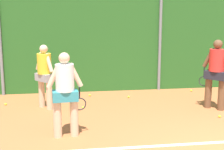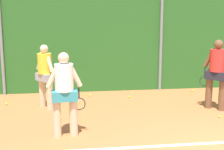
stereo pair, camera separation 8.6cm
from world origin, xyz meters
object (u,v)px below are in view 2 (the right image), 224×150
Objects in this scene: tennis_ball_4 at (83,107)px; tennis_ball_7 at (72,97)px; player_backcourt_far at (45,73)px; tennis_ball_0 at (90,95)px; player_midcourt at (217,71)px; tennis_ball_1 at (220,117)px; player_foreground_near at (65,90)px; tennis_ball_2 at (224,92)px; tennis_ball_8 at (129,97)px; tennis_ball_5 at (6,104)px; tennis_ball_6 at (61,118)px; tennis_ball_3 at (192,91)px.

tennis_ball_4 and tennis_ball_7 have the same top height.
player_backcourt_far is 1.97m from tennis_ball_0.
player_midcourt is 1.30m from tennis_ball_1.
tennis_ball_2 is at bearing 25.82° from player_foreground_near.
tennis_ball_1 is 1.00× the size of tennis_ball_7.
player_foreground_near is 27.65× the size of tennis_ball_4.
tennis_ball_0 is 1.26m from tennis_ball_8.
tennis_ball_4 is at bearing 71.96° from player_foreground_near.
player_backcourt_far is 4.78m from tennis_ball_1.
tennis_ball_1 is at bearing -20.37° from tennis_ball_4.
player_backcourt_far is 26.95× the size of tennis_ball_8.
tennis_ball_8 is (-1.93, 2.21, 0.00)m from tennis_ball_1.
tennis_ball_5 is 1.00× the size of tennis_ball_6.
tennis_ball_1 is 1.00× the size of tennis_ball_4.
tennis_ball_5 and tennis_ball_8 have the same top height.
tennis_ball_4 is (0.46, 1.97, -0.99)m from player_foreground_near.
tennis_ball_0 is 0.63m from tennis_ball_7.
player_foreground_near reaches higher than tennis_ball_2.
player_midcourt is 1.08× the size of player_backcourt_far.
player_midcourt is 29.16× the size of tennis_ball_1.
tennis_ball_2 and tennis_ball_8 have the same top height.
tennis_ball_2 is at bearing 13.11° from tennis_ball_4.
player_backcourt_far reaches higher than tennis_ball_6.
player_midcourt is 29.16× the size of tennis_ball_8.
player_foreground_near is 0.95× the size of player_midcourt.
player_backcourt_far is 26.95× the size of tennis_ball_0.
tennis_ball_1 is at bearing -39.61° from tennis_ball_0.
tennis_ball_5 is (-5.96, -0.81, 0.00)m from tennis_ball_3.
tennis_ball_5 is at bearing 29.88° from player_backcourt_far.
player_foreground_near is at bearing -102.67° from tennis_ball_0.
tennis_ball_3 is 1.00× the size of tennis_ball_7.
tennis_ball_2 is 5.04m from tennis_ball_7.
tennis_ball_8 is at bearing -17.63° from tennis_ball_0.
player_backcourt_far is 2.79m from tennis_ball_8.
tennis_ball_4 is (1.03, -0.22, -0.97)m from player_backcourt_far.
tennis_ball_4 is (-3.76, -1.46, 0.00)m from tennis_ball_3.
tennis_ball_2 is at bearing 2.73° from tennis_ball_8.
tennis_ball_5 and tennis_ball_7 have the same top height.
tennis_ball_3 is (4.79, 1.24, -0.97)m from player_backcourt_far.
tennis_ball_8 is (-2.28, -0.51, 0.00)m from tennis_ball_3.
player_midcourt reaches higher than tennis_ball_0.
tennis_ball_7 and tennis_ball_8 have the same top height.
tennis_ball_1 is at bearing -32.82° from tennis_ball_7.
tennis_ball_1 is 2.70m from tennis_ball_2.
tennis_ball_6 and tennis_ball_8 have the same top height.
player_foreground_near is 27.65× the size of tennis_ball_3.
tennis_ball_7 is at bearing 23.75° from player_midcourt.
tennis_ball_1 and tennis_ball_4 have the same top height.
tennis_ball_2 is 1.00× the size of tennis_ball_3.
tennis_ball_7 is (-3.94, 1.66, -1.05)m from player_midcourt.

